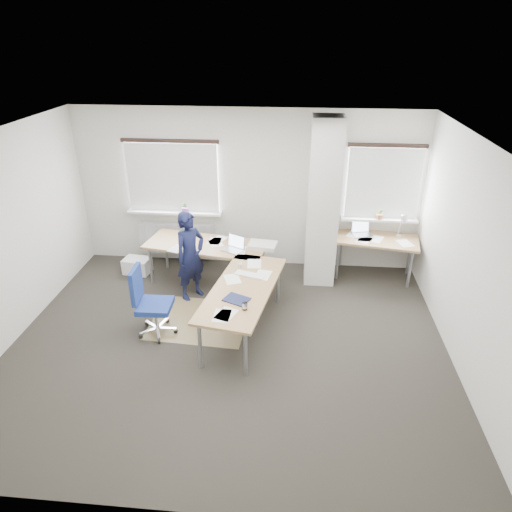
# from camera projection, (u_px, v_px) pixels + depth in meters

# --- Properties ---
(ground) EXTENTS (6.00, 6.00, 0.00)m
(ground) POSITION_uv_depth(u_px,v_px,m) (228.00, 343.00, 6.36)
(ground) COLOR black
(ground) RESTS_ON ground
(room_shell) EXTENTS (6.04, 5.04, 2.82)m
(room_shell) POSITION_uv_depth(u_px,v_px,m) (244.00, 215.00, 5.97)
(room_shell) COLOR beige
(room_shell) RESTS_ON ground
(floor_mat) EXTENTS (1.48, 1.28, 0.01)m
(floor_mat) POSITION_uv_depth(u_px,v_px,m) (200.00, 320.00, 6.85)
(floor_mat) COLOR olive
(floor_mat) RESTS_ON ground
(white_crate) EXTENTS (0.49, 0.38, 0.27)m
(white_crate) POSITION_uv_depth(u_px,v_px,m) (137.00, 266.00, 8.14)
(white_crate) COLOR white
(white_crate) RESTS_ON ground
(desk_main) EXTENTS (2.40, 2.98, 0.96)m
(desk_main) POSITION_uv_depth(u_px,v_px,m) (226.00, 266.00, 6.95)
(desk_main) COLOR olive
(desk_main) RESTS_ON ground
(desk_side) EXTENTS (1.50, 0.93, 1.22)m
(desk_side) POSITION_uv_depth(u_px,v_px,m) (377.00, 241.00, 7.79)
(desk_side) COLOR olive
(desk_side) RESTS_ON ground
(task_chair) EXTENTS (0.57, 0.56, 1.05)m
(task_chair) POSITION_uv_depth(u_px,v_px,m) (153.00, 316.00, 6.45)
(task_chair) COLOR navy
(task_chair) RESTS_ON ground
(person) EXTENTS (0.61, 0.63, 1.46)m
(person) POSITION_uv_depth(u_px,v_px,m) (190.00, 256.00, 7.15)
(person) COLOR black
(person) RESTS_ON ground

